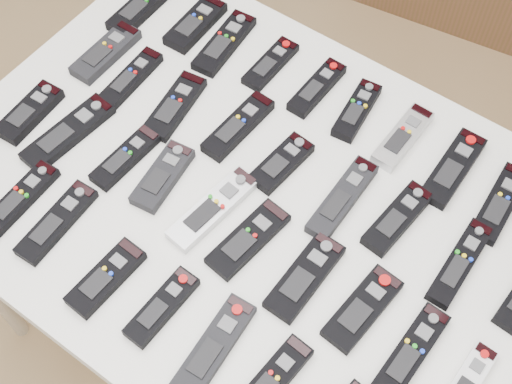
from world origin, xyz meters
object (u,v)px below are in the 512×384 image
Objects in this scene: table at (256,212)px; remote_21 at (126,157)px; remote_27 at (410,353)px; remote_25 at (305,277)px; remote_7 at (453,168)px; remote_11 at (131,78)px; remote_12 at (175,106)px; remote_16 at (397,218)px; remote_24 at (248,239)px; remote_0 at (142,6)px; remote_6 at (403,137)px; remote_1 at (196,24)px; remote_17 at (460,263)px; remote_4 at (317,88)px; remote_32 at (106,278)px; remote_35 at (271,382)px; remote_33 at (162,307)px; remote_15 at (342,198)px; remote_14 at (282,163)px; remote_34 at (214,347)px; remote_10 at (106,52)px; remote_19 at (30,112)px; remote_2 at (224,43)px; remote_8 at (500,203)px; remote_20 at (68,133)px; remote_3 at (271,64)px; remote_13 at (238,126)px; remote_26 at (362,308)px; remote_28 at (466,384)px; remote_22 at (163,176)px; remote_30 at (20,199)px; remote_31 at (57,222)px.

table is 0.28m from remote_21.
remote_25 is at bearing 178.46° from remote_27.
remote_11 is at bearing -164.45° from remote_7.
remote_16 reaches higher than remote_12.
remote_0 is at bearing 154.89° from remote_24.
remote_12 is (-0.43, -0.21, -0.00)m from remote_6.
remote_17 is at bearing -15.87° from remote_1.
remote_4 is 1.03× the size of remote_32.
remote_6 is at bearing 79.16° from remote_24.
remote_7 is 1.08× the size of remote_35.
remote_32 is 1.01× the size of remote_33.
remote_15 is (0.53, 0.01, 0.00)m from remote_11.
remote_1 is at bearing 157.43° from remote_14.
remote_6 is 0.86× the size of remote_15.
remote_34 is (-0.13, -0.41, -0.00)m from remote_16.
remote_27 is (0.89, -0.21, -0.00)m from remote_10.
remote_19 is at bearing -89.10° from remote_0.
remote_10 is 0.22m from remote_19.
remote_11 is 0.22m from remote_19.
remote_6 is (0.45, 0.01, 0.00)m from remote_2.
remote_19 reaches higher than remote_11.
remote_34 is at bearing -41.95° from remote_0.
remote_24 is (-0.35, -0.35, -0.00)m from remote_8.
remote_20 is 1.08× the size of remote_34.
remote_8 is 0.43m from remote_14.
remote_13 is (0.04, -0.18, 0.00)m from remote_3.
remote_6 is 0.97× the size of remote_35.
remote_35 reaches higher than remote_11.
remote_13 is at bearing 137.35° from remote_24.
remote_16 is 0.99× the size of remote_26.
remote_10 is at bearing 142.85° from remote_34.
remote_4 is 0.65m from remote_35.
remote_11 is 0.81× the size of remote_20.
remote_28 is 0.33m from remote_35.
table is at bearing -38.85° from remote_13.
remote_14 is 0.92× the size of remote_19.
remote_35 is at bearing 5.57° from remote_32.
remote_11 is at bearing 136.64° from remote_22.
remote_2 and remote_34 have the same top height.
remote_22 is at bearing 178.17° from remote_25.
remote_33 and remote_35 have the same top height.
remote_10 is 0.55m from remote_32.
remote_30 reaches higher than remote_27.
remote_20 is at bearing -138.73° from remote_13.
remote_31 is (-0.27, -0.27, 0.07)m from table.
remote_15 reaches higher than remote_12.
remote_20 is (-0.68, -0.38, -0.00)m from remote_7.
remote_3 is at bearing 135.30° from remote_14.
remote_8 is (0.68, -0.02, 0.00)m from remote_2.
remote_21 is at bearing -174.29° from remote_24.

